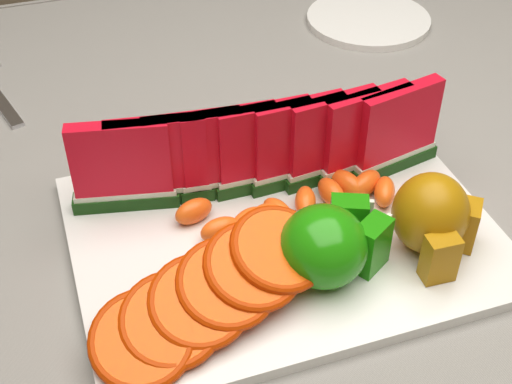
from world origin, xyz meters
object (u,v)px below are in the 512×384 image
Objects in this scene: pear_cluster at (433,217)px; side_plate at (368,19)px; apple_cluster at (330,244)px; platter at (283,234)px.

pear_cluster is 0.45× the size of side_plate.
pear_cluster is at bearing -109.17° from side_plate.
apple_cluster is 0.10m from pear_cluster.
pear_cluster reaches higher than side_plate.
pear_cluster is (0.12, -0.07, 0.04)m from platter.
apple_cluster is at bearing -119.74° from side_plate.
platter is at bearing 151.32° from pear_cluster.
platter is 0.48m from side_plate.
side_plate is at bearing 70.83° from pear_cluster.
platter reaches higher than side_plate.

